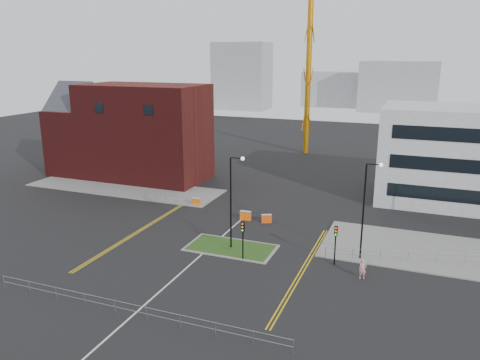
# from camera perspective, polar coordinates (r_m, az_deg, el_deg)

# --- Properties ---
(ground) EXTENTS (200.00, 200.00, 0.00)m
(ground) POSITION_cam_1_polar(r_m,az_deg,el_deg) (40.17, -8.26, -12.03)
(ground) COLOR black
(ground) RESTS_ON ground
(pavement_left) EXTENTS (28.00, 8.00, 0.12)m
(pavement_left) POSITION_cam_1_polar(r_m,az_deg,el_deg) (67.67, -13.93, -0.92)
(pavement_left) COLOR slate
(pavement_left) RESTS_ON ground
(pavement_right) EXTENTS (24.00, 10.00, 0.12)m
(pavement_right) POSITION_cam_1_polar(r_m,az_deg,el_deg) (48.58, 24.50, -8.29)
(pavement_right) COLOR slate
(pavement_right) RESTS_ON ground
(island_kerb) EXTENTS (8.60, 4.60, 0.08)m
(island_kerb) POSITION_cam_1_polar(r_m,az_deg,el_deg) (45.85, -1.10, -8.26)
(island_kerb) COLOR slate
(island_kerb) RESTS_ON ground
(grass_island) EXTENTS (8.00, 4.00, 0.12)m
(grass_island) POSITION_cam_1_polar(r_m,az_deg,el_deg) (45.84, -1.10, -8.23)
(grass_island) COLOR #234416
(grass_island) RESTS_ON ground
(brick_building) EXTENTS (24.20, 10.07, 14.24)m
(brick_building) POSITION_cam_1_polar(r_m,az_deg,el_deg) (72.70, -13.49, 5.69)
(brick_building) COLOR #4D1313
(brick_building) RESTS_ON ground
(tower_crane) EXTENTS (52.87, 5.87, 36.84)m
(tower_crane) POSITION_cam_1_polar(r_m,az_deg,el_deg) (86.83, 12.53, 19.57)
(tower_crane) COLOR #BF750B
(tower_crane) RESTS_ON ground
(streetlamp_island) EXTENTS (1.46, 0.36, 9.18)m
(streetlamp_island) POSITION_cam_1_polar(r_m,az_deg,el_deg) (43.92, -0.88, -1.85)
(streetlamp_island) COLOR black
(streetlamp_island) RESTS_ON ground
(streetlamp_right_near) EXTENTS (1.46, 0.36, 9.18)m
(streetlamp_right_near) POSITION_cam_1_polar(r_m,az_deg,el_deg) (43.03, 15.16, -2.76)
(streetlamp_right_near) COLOR black
(streetlamp_right_near) RESTS_ON ground
(traffic_light_island) EXTENTS (0.28, 0.33, 3.65)m
(traffic_light_island) POSITION_cam_1_polar(r_m,az_deg,el_deg) (42.47, 0.35, -6.52)
(traffic_light_island) COLOR black
(traffic_light_island) RESTS_ON ground
(traffic_light_right) EXTENTS (0.28, 0.33, 3.65)m
(traffic_light_right) POSITION_cam_1_polar(r_m,az_deg,el_deg) (42.35, 11.58, -6.91)
(traffic_light_right) COLOR black
(traffic_light_right) RESTS_ON ground
(railing_front) EXTENTS (24.05, 0.05, 1.10)m
(railing_front) POSITION_cam_1_polar(r_m,az_deg,el_deg) (35.37, -13.23, -14.87)
(railing_front) COLOR gray
(railing_front) RESTS_ON ground
(railing_left) EXTENTS (6.05, 0.05, 1.10)m
(railing_left) POSITION_cam_1_polar(r_m,az_deg,el_deg) (59.52, -9.05, -2.16)
(railing_left) COLOR gray
(railing_left) RESTS_ON ground
(railing_right) EXTENTS (19.05, 5.05, 1.10)m
(railing_right) POSITION_cam_1_polar(r_m,az_deg,el_deg) (45.90, 22.86, -8.48)
(railing_right) COLOR gray
(railing_right) RESTS_ON ground
(centre_line) EXTENTS (0.15, 30.00, 0.01)m
(centre_line) POSITION_cam_1_polar(r_m,az_deg,el_deg) (41.73, -6.89, -10.89)
(centre_line) COLOR silver
(centre_line) RESTS_ON ground
(yellow_left_a) EXTENTS (0.12, 24.00, 0.01)m
(yellow_left_a) POSITION_cam_1_polar(r_m,az_deg,el_deg) (52.33, -11.51, -5.58)
(yellow_left_a) COLOR gold
(yellow_left_a) RESTS_ON ground
(yellow_left_b) EXTENTS (0.12, 24.00, 0.01)m
(yellow_left_b) POSITION_cam_1_polar(r_m,az_deg,el_deg) (52.18, -11.24, -5.63)
(yellow_left_b) COLOR gold
(yellow_left_b) RESTS_ON ground
(yellow_right_a) EXTENTS (0.12, 20.00, 0.01)m
(yellow_right_a) POSITION_cam_1_polar(r_m,az_deg,el_deg) (42.03, 7.49, -10.71)
(yellow_right_a) COLOR gold
(yellow_right_a) RESTS_ON ground
(yellow_right_b) EXTENTS (0.12, 20.00, 0.01)m
(yellow_right_b) POSITION_cam_1_polar(r_m,az_deg,el_deg) (41.97, 7.90, -10.77)
(yellow_right_b) COLOR gold
(yellow_right_b) RESTS_ON ground
(skyline_a) EXTENTS (18.00, 12.00, 22.00)m
(skyline_a) POSITION_cam_1_polar(r_m,az_deg,el_deg) (161.85, 0.25, 12.55)
(skyline_a) COLOR gray
(skyline_a) RESTS_ON ground
(skyline_b) EXTENTS (24.00, 12.00, 16.00)m
(skyline_b) POSITION_cam_1_polar(r_m,az_deg,el_deg) (161.42, 18.72, 10.70)
(skyline_b) COLOR gray
(skyline_b) RESTS_ON ground
(skyline_d) EXTENTS (30.00, 12.00, 12.00)m
(skyline_d) POSITION_cam_1_polar(r_m,az_deg,el_deg) (173.31, 12.81, 10.69)
(skyline_d) COLOR gray
(skyline_d) RESTS_ON ground
(pedestrian) EXTENTS (0.74, 0.62, 1.72)m
(pedestrian) POSITION_cam_1_polar(r_m,az_deg,el_deg) (41.04, 14.72, -10.45)
(pedestrian) COLOR pink
(pedestrian) RESTS_ON ground
(barrier_left) EXTENTS (1.11, 0.39, 0.92)m
(barrier_left) POSITION_cam_1_polar(r_m,az_deg,el_deg) (58.45, -5.40, -2.61)
(barrier_left) COLOR orange
(barrier_left) RESTS_ON ground
(barrier_mid) EXTENTS (1.19, 0.82, 0.96)m
(barrier_mid) POSITION_cam_1_polar(r_m,az_deg,el_deg) (52.35, 3.26, -4.68)
(barrier_mid) COLOR #F74D0D
(barrier_mid) RESTS_ON ground
(barrier_right) EXTENTS (1.26, 0.46, 1.04)m
(barrier_right) POSITION_cam_1_polar(r_m,az_deg,el_deg) (53.11, 0.69, -4.31)
(barrier_right) COLOR orange
(barrier_right) RESTS_ON ground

